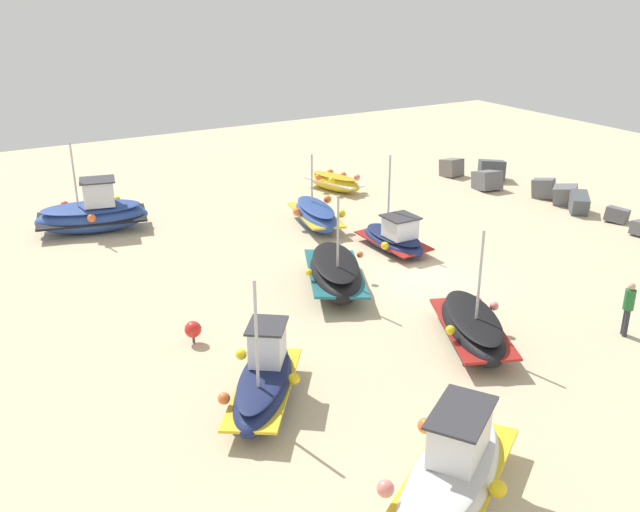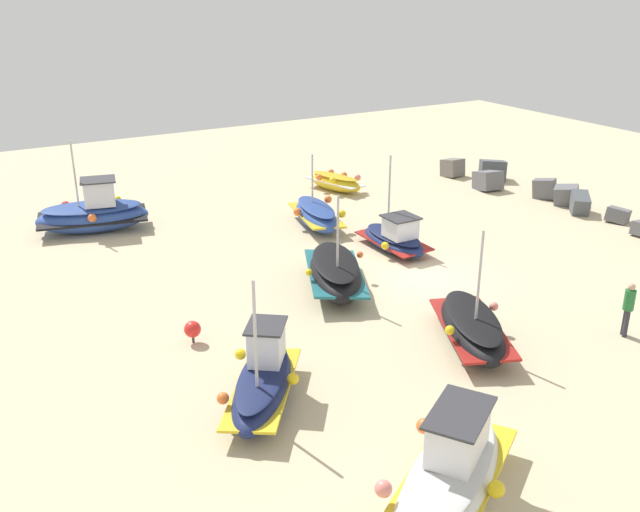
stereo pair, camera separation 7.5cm
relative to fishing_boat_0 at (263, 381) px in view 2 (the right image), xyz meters
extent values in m
plane|color=beige|center=(-4.37, 8.53, -0.63)|extent=(58.04, 58.04, 0.00)
ellipsoid|color=navy|center=(0.06, -0.04, -0.17)|extent=(4.08, 3.56, 0.97)
cube|color=gold|center=(0.06, -0.04, -0.13)|extent=(3.96, 3.47, 0.14)
ellipsoid|color=#151E45|center=(0.06, -0.04, 0.21)|extent=(3.57, 3.11, 0.20)
cube|color=silver|center=(-0.43, 0.33, 0.78)|extent=(1.30, 1.27, 0.99)
cube|color=#333338|center=(-0.43, 0.33, 1.30)|extent=(1.51, 1.47, 0.06)
cylinder|color=#B7B7BC|center=(0.57, -0.43, 1.70)|extent=(0.08, 0.08, 2.83)
sphere|color=orange|center=(0.35, -1.25, 0.09)|extent=(0.30, 0.30, 0.30)
sphere|color=yellow|center=(0.54, 0.58, 0.17)|extent=(0.30, 0.30, 0.30)
sphere|color=yellow|center=(-1.17, -0.10, 0.23)|extent=(0.30, 0.30, 0.30)
ellipsoid|color=#2D4C9E|center=(-11.20, 8.01, -0.14)|extent=(4.15, 2.27, 1.04)
cube|color=gold|center=(-11.20, 8.01, -0.09)|extent=(4.00, 2.26, 0.14)
ellipsoid|color=navy|center=(-11.20, 8.01, 0.27)|extent=(3.65, 1.97, 0.21)
cylinder|color=#B7B7BC|center=(-11.73, 8.13, 1.42)|extent=(0.08, 0.08, 2.13)
sphere|color=orange|center=(-11.92, 9.04, 0.27)|extent=(0.35, 0.35, 0.35)
sphere|color=orange|center=(-11.38, 7.18, 0.13)|extent=(0.35, 0.35, 0.35)
sphere|color=yellow|center=(-10.12, 8.66, 0.16)|extent=(0.35, 0.35, 0.35)
ellipsoid|color=navy|center=(-7.25, 9.30, -0.29)|extent=(3.56, 1.48, 0.74)
cube|color=maroon|center=(-7.25, 9.30, -0.26)|extent=(3.42, 1.51, 0.13)
ellipsoid|color=#151E45|center=(-7.25, 9.30, -0.01)|extent=(3.13, 1.28, 0.17)
cube|color=silver|center=(-6.82, 9.30, 0.43)|extent=(1.06, 1.07, 0.79)
cube|color=#333338|center=(-6.82, 9.30, 0.86)|extent=(1.23, 1.24, 0.06)
cylinder|color=#B7B7BC|center=(-7.65, 9.31, 1.59)|extent=(0.08, 0.08, 3.11)
sphere|color=orange|center=(-7.87, 10.15, -0.07)|extent=(0.31, 0.31, 0.31)
sphere|color=yellow|center=(-6.63, 8.46, -0.11)|extent=(0.31, 0.31, 0.31)
ellipsoid|color=black|center=(0.30, 6.72, -0.15)|extent=(4.52, 3.25, 1.01)
cube|color=maroon|center=(0.30, 6.72, -0.10)|extent=(4.38, 3.20, 0.13)
ellipsoid|color=black|center=(0.30, 6.72, 0.25)|extent=(3.97, 2.84, 0.20)
cylinder|color=#B7B7BC|center=(0.55, 6.60, 1.69)|extent=(0.08, 0.08, 2.73)
sphere|color=yellow|center=(0.59, 5.60, 0.24)|extent=(0.28, 0.28, 0.28)
sphere|color=#EA7F75|center=(0.00, 7.83, 0.20)|extent=(0.28, 0.28, 0.28)
ellipsoid|color=#2D4C9E|center=(-15.56, -0.54, -0.05)|extent=(2.94, 4.99, 1.29)
cube|color=black|center=(-15.56, -0.54, 0.01)|extent=(2.90, 4.81, 0.24)
ellipsoid|color=navy|center=(-15.56, -0.54, 0.43)|extent=(2.53, 4.38, 0.31)
cube|color=silver|center=(-15.47, -0.17, 1.05)|extent=(1.37, 1.46, 1.06)
cube|color=#333338|center=(-15.47, -0.17, 1.61)|extent=(1.59, 1.70, 0.06)
cylinder|color=#B7B7BC|center=(-15.67, -1.03, 1.93)|extent=(0.08, 0.08, 2.80)
sphere|color=red|center=(-16.85, -1.36, 0.31)|extent=(0.35, 0.35, 0.35)
sphere|color=orange|center=(-14.51, -0.78, 0.29)|extent=(0.35, 0.35, 0.35)
sphere|color=yellow|center=(-16.36, 0.76, 0.35)|extent=(0.35, 0.35, 0.35)
ellipsoid|color=white|center=(5.32, 1.63, -0.15)|extent=(4.08, 5.12, 1.03)
cube|color=gold|center=(5.32, 1.63, -0.10)|extent=(4.00, 4.96, 0.15)
ellipsoid|color=beige|center=(5.32, 1.63, 0.26)|extent=(3.57, 4.49, 0.22)
cube|color=white|center=(5.09, 2.00, 0.83)|extent=(1.62, 1.81, 0.98)
cube|color=#333338|center=(5.09, 2.00, 1.35)|extent=(1.88, 2.10, 0.06)
sphere|color=#EA7F75|center=(5.13, 0.13, 0.25)|extent=(0.36, 0.36, 0.36)
sphere|color=yellow|center=(6.14, 2.15, 0.12)|extent=(0.36, 0.36, 0.36)
sphere|color=orange|center=(3.89, 2.10, 0.26)|extent=(0.36, 0.36, 0.36)
ellipsoid|color=gold|center=(-15.60, 11.65, -0.22)|extent=(3.47, 2.07, 0.89)
cube|color=white|center=(-15.60, 11.65, -0.18)|extent=(3.34, 2.03, 0.14)
ellipsoid|color=gold|center=(-15.60, 11.65, 0.13)|extent=(3.04, 1.78, 0.19)
sphere|color=orange|center=(-16.67, 12.06, 0.02)|extent=(0.33, 0.33, 0.33)
sphere|color=orange|center=(-15.83, 10.85, 0.12)|extent=(0.33, 0.33, 0.33)
sphere|color=orange|center=(-15.80, 12.32, 0.04)|extent=(0.33, 0.33, 0.33)
sphere|color=yellow|center=(-14.96, 11.11, 0.13)|extent=(0.33, 0.33, 0.33)
sphere|color=#EA7F75|center=(-14.92, 12.58, 0.08)|extent=(0.33, 0.33, 0.33)
ellipsoid|color=black|center=(-5.11, 5.27, -0.06)|extent=(4.75, 3.51, 1.23)
cube|color=#1E6670|center=(-5.11, 5.27, -0.01)|extent=(4.60, 3.45, 0.20)
ellipsoid|color=black|center=(-5.11, 5.27, 0.41)|extent=(4.16, 3.05, 0.27)
cylinder|color=#B7B7BC|center=(-4.51, 4.99, 1.74)|extent=(0.08, 0.08, 2.48)
sphere|color=yellow|center=(-4.82, 4.05, 0.37)|extent=(0.24, 0.24, 0.24)
sphere|color=orange|center=(-5.39, 6.48, 0.33)|extent=(0.24, 0.24, 0.24)
cylinder|color=#2D2D38|center=(2.20, 11.14, -0.19)|extent=(0.14, 0.14, 0.88)
cylinder|color=#2D2D38|center=(2.34, 11.05, -0.19)|extent=(0.14, 0.14, 0.88)
cylinder|color=#236B33|center=(2.27, 11.10, 0.57)|extent=(0.32, 0.32, 0.64)
sphere|color=tan|center=(2.27, 11.10, 1.00)|extent=(0.22, 0.22, 0.22)
cube|color=slate|center=(-14.77, 18.70, -0.16)|extent=(1.20, 1.24, 1.10)
cube|color=#4C5156|center=(-13.06, 20.02, -0.10)|extent=(1.78, 1.82, 1.24)
cube|color=slate|center=(-11.81, 18.55, -0.16)|extent=(1.39, 1.29, 1.16)
cube|color=slate|center=(-9.26, 19.90, -0.15)|extent=(1.36, 1.16, 1.10)
cube|color=slate|center=(-7.92, 19.94, -0.17)|extent=(1.45, 1.46, 1.09)
cube|color=#4C5156|center=(-6.72, 19.49, -0.18)|extent=(1.56, 1.47, 1.12)
cube|color=slate|center=(-5.00, 19.99, -0.32)|extent=(1.20, 1.25, 0.82)
cylinder|color=#3F3F42|center=(-3.92, -0.43, -0.53)|extent=(0.08, 0.08, 0.20)
sphere|color=red|center=(-3.92, -0.43, -0.18)|extent=(0.50, 0.50, 0.50)
camera|label=1|loc=(14.08, -6.61, 9.58)|focal=39.56mm
camera|label=2|loc=(14.11, -6.54, 9.58)|focal=39.56mm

